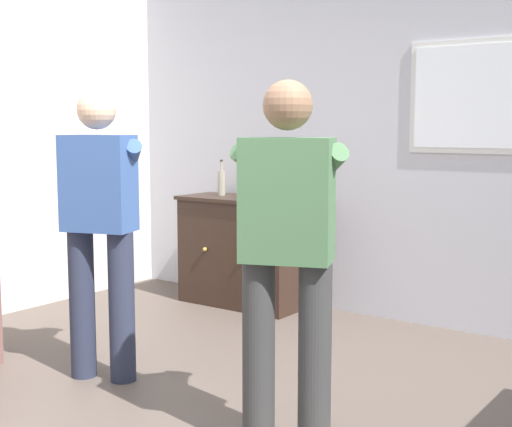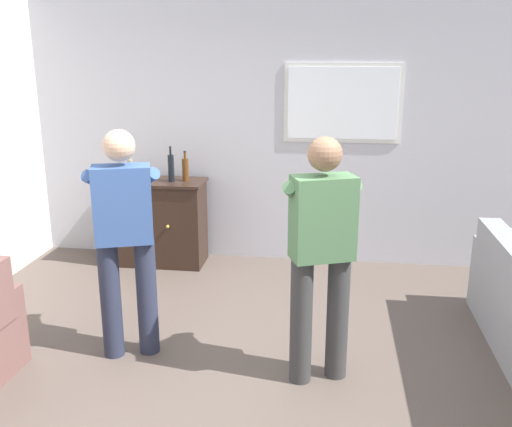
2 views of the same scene
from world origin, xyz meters
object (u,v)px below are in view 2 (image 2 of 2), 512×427
(sideboard_cabinet, at_px, (155,222))
(bottle_wine_green, at_px, (185,169))
(bottle_liquor_amber, at_px, (131,168))
(person_standing_right, at_px, (321,249))
(bottle_spirits_clear, at_px, (171,168))
(person_standing_left, at_px, (125,234))

(sideboard_cabinet, bearing_deg, bottle_wine_green, 5.19)
(sideboard_cabinet, relative_size, bottle_wine_green, 3.47)
(bottle_liquor_amber, relative_size, person_standing_right, 0.18)
(bottle_wine_green, distance_m, bottle_liquor_amber, 0.59)
(bottle_wine_green, bearing_deg, person_standing_right, -55.10)
(sideboard_cabinet, height_order, bottle_spirits_clear, bottle_spirits_clear)
(bottle_wine_green, height_order, person_standing_left, person_standing_left)
(sideboard_cabinet, distance_m, bottle_spirits_clear, 0.63)
(person_standing_right, bearing_deg, bottle_spirits_clear, 128.14)
(person_standing_left, xyz_separation_m, person_standing_right, (1.39, -0.15, 0.00))
(bottle_spirits_clear, bearing_deg, sideboard_cabinet, 172.70)
(person_standing_right, bearing_deg, bottle_wine_green, 124.90)
(bottle_wine_green, relative_size, person_standing_right, 0.18)
(person_standing_left, bearing_deg, bottle_wine_green, 91.31)
(sideboard_cabinet, bearing_deg, person_standing_left, -78.36)
(bottle_liquor_amber, bearing_deg, person_standing_left, -71.70)
(bottle_liquor_amber, relative_size, person_standing_left, 0.18)
(bottle_wine_green, relative_size, bottle_spirits_clear, 0.85)
(sideboard_cabinet, xyz_separation_m, person_standing_left, (0.39, -1.87, 0.49))
(bottle_spirits_clear, bearing_deg, bottle_wine_green, 23.24)
(sideboard_cabinet, xyz_separation_m, bottle_wine_green, (0.34, 0.03, 0.57))
(sideboard_cabinet, bearing_deg, person_standing_right, -48.74)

